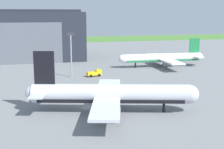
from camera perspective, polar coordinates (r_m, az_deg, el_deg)
The scene contains 6 objects.
ground_plane at distance 71.21m, azimuth -4.35°, elevation -6.10°, with size 440.00×440.00×0.00m, color slate.
grass_field_strip at distance 256.46m, azimuth -11.87°, elevation 6.20°, with size 440.00×56.00×0.08m, color #4B8034.
airliner_far_right at distance 126.12m, azimuth 9.19°, elevation 3.00°, with size 35.64×29.60×11.14m.
airliner_near_right at distance 67.25m, azimuth -0.12°, elevation -3.69°, with size 36.19×32.49×13.23m.
stair_truck at distance 105.71m, azimuth -3.19°, elevation 0.27°, with size 5.32×3.00×2.31m.
apron_light_mast at distance 104.15m, azimuth -7.52°, elevation 4.37°, with size 2.40×0.50×14.84m.
Camera 1 is at (-11.74, -67.00, 21.06)m, focal length 49.94 mm.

